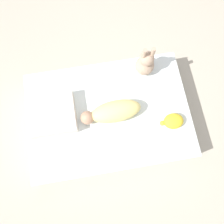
{
  "coord_description": "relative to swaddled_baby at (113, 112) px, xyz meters",
  "views": [
    {
      "loc": [
        0.04,
        0.44,
        1.94
      ],
      "look_at": [
        -0.03,
        0.0,
        0.29
      ],
      "focal_mm": 35.0,
      "sensor_mm": 36.0,
      "label": 1
    }
  ],
  "objects": [
    {
      "name": "bed_mattress",
      "position": [
        0.04,
        -0.01,
        -0.19
      ],
      "size": [
        1.31,
        0.9,
        0.24
      ],
      "color": "white",
      "rests_on": "ground_plane"
    },
    {
      "name": "turtle_plush",
      "position": [
        -0.45,
        0.14,
        -0.03
      ],
      "size": [
        0.19,
        0.12,
        0.08
      ],
      "color": "yellow",
      "rests_on": "bed_mattress"
    },
    {
      "name": "pillow",
      "position": [
        0.47,
        -0.06,
        -0.02
      ],
      "size": [
        0.36,
        0.32,
        0.1
      ],
      "color": "white",
      "rests_on": "bed_mattress"
    },
    {
      "name": "ground_plane",
      "position": [
        0.04,
        -0.01,
        -0.31
      ],
      "size": [
        12.0,
        12.0,
        0.0
      ],
      "primitive_type": "plane",
      "color": "#B2A893"
    },
    {
      "name": "swaddled_baby",
      "position": [
        0.0,
        0.0,
        0.0
      ],
      "size": [
        0.48,
        0.19,
        0.14
      ],
      "rotation": [
        0.0,
        0.0,
        0.05
      ],
      "color": "#EFDB7F",
      "rests_on": "bed_mattress"
    },
    {
      "name": "bunny_plush",
      "position": [
        -0.32,
        -0.34,
        0.05
      ],
      "size": [
        0.15,
        0.15,
        0.32
      ],
      "color": "tan",
      "rests_on": "bed_mattress"
    }
  ]
}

